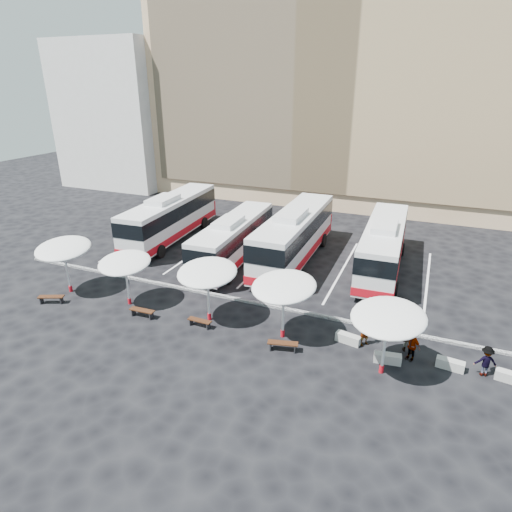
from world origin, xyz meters
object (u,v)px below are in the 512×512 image
at_px(conc_bench_2, 450,364).
at_px(passenger_3, 486,361).
at_px(bus_0, 171,216).
at_px(sunshade_0, 63,249).
at_px(wood_bench_3, 283,344).
at_px(wood_bench_0, 51,298).
at_px(bus_2, 295,234).
at_px(sunshade_4, 388,318).
at_px(passenger_1, 409,337).
at_px(wood_bench_1, 142,311).
at_px(passenger_0, 366,330).
at_px(passenger_2, 412,346).
at_px(wood_bench_2, 200,321).
at_px(bus_1, 234,238).
at_px(sunshade_3, 284,287).
at_px(sunshade_1, 125,263).
at_px(conc_bench_1, 388,358).
at_px(conc_bench_0, 348,339).
at_px(conc_bench_3, 511,377).
at_px(sunshade_2, 207,273).
at_px(bus_3, 383,244).

relative_size(conc_bench_2, passenger_3, 0.83).
height_order(bus_0, sunshade_0, bus_0).
distance_m(sunshade_0, wood_bench_3, 15.76).
bearing_deg(conc_bench_2, sunshade_0, -178.15).
bearing_deg(wood_bench_0, bus_2, 46.49).
distance_m(sunshade_4, wood_bench_3, 5.72).
bearing_deg(passenger_1, sunshade_0, 21.42).
bearing_deg(sunshade_4, passenger_3, 20.38).
xyz_separation_m(wood_bench_0, wood_bench_1, (6.42, 0.81, -0.00)).
bearing_deg(passenger_0, wood_bench_3, 159.43).
xyz_separation_m(passenger_0, passenger_2, (2.37, -0.45, -0.10)).
bearing_deg(wood_bench_2, wood_bench_1, -174.53).
height_order(wood_bench_2, passenger_0, passenger_0).
xyz_separation_m(wood_bench_1, wood_bench_2, (3.74, 0.36, -0.03)).
relative_size(bus_0, bus_1, 1.10).
bearing_deg(wood_bench_2, sunshade_3, 10.26).
height_order(bus_1, sunshade_1, bus_1).
distance_m(passenger_1, passenger_3, 3.62).
bearing_deg(conc_bench_1, conc_bench_0, 155.35).
relative_size(sunshade_4, wood_bench_1, 2.85).
bearing_deg(wood_bench_0, passenger_1, 8.65).
height_order(sunshade_0, passenger_0, sunshade_0).
distance_m(wood_bench_3, passenger_3, 9.78).
bearing_deg(conc_bench_0, bus_0, 149.72).
relative_size(wood_bench_2, conc_bench_1, 1.08).
distance_m(passenger_0, passenger_3, 5.75).
bearing_deg(conc_bench_3, sunshade_2, -178.50).
bearing_deg(sunshade_2, passenger_0, 5.69).
bearing_deg(sunshade_0, sunshade_4, -2.38).
relative_size(sunshade_0, sunshade_3, 1.04).
relative_size(conc_bench_2, passenger_2, 0.79).
relative_size(sunshade_2, conc_bench_3, 2.85).
relative_size(sunshade_3, wood_bench_3, 2.65).
xyz_separation_m(sunshade_0, wood_bench_0, (0.12, -1.74, -2.73)).
distance_m(sunshade_2, wood_bench_1, 4.89).
relative_size(sunshade_2, sunshade_4, 0.83).
bearing_deg(bus_2, wood_bench_1, -116.07).
distance_m(wood_bench_1, conc_bench_2, 17.16).
relative_size(wood_bench_1, conc_bench_0, 1.19).
height_order(bus_3, sunshade_0, bus_3).
bearing_deg(conc_bench_0, passenger_0, 10.61).
height_order(wood_bench_0, wood_bench_3, wood_bench_3).
distance_m(sunshade_2, conc_bench_2, 13.52).
height_order(bus_3, passenger_0, bus_3).
distance_m(bus_0, conc_bench_0, 20.85).
distance_m(sunshade_4, conc_bench_1, 2.98).
relative_size(passenger_1, passenger_2, 1.05).
bearing_deg(sunshade_2, conc_bench_0, 5.16).
distance_m(wood_bench_1, passenger_0, 13.02).
bearing_deg(wood_bench_1, bus_2, 64.55).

